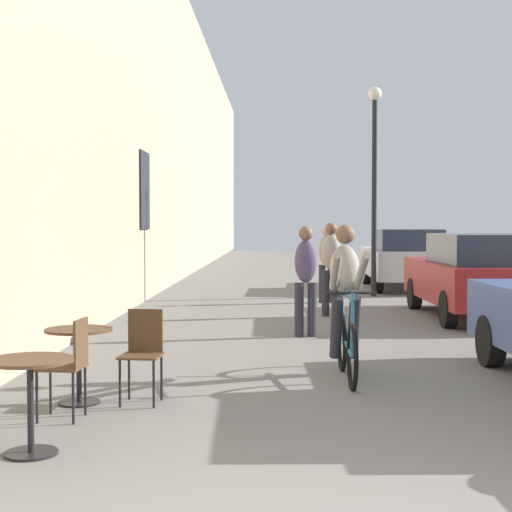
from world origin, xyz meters
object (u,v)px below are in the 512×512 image
(cafe_chair_mid_toward_street, at_px, (70,361))
(pedestrian_mid, at_px, (331,264))
(cafe_table_near, at_px, (30,385))
(cafe_chair_mid_toward_wall, at_px, (143,349))
(parked_car_second, at_px, (476,275))
(parked_car_third, at_px, (404,258))
(street_lamp, at_px, (374,164))
(cyclist_on_bicycle, at_px, (346,305))
(pedestrian_far, at_px, (327,259))
(cafe_table_mid, at_px, (79,349))
(pedestrian_near, at_px, (306,275))

(cafe_chair_mid_toward_street, distance_m, pedestrian_mid, 8.14)
(cafe_table_near, xyz_separation_m, cafe_chair_mid_toward_wall, (0.54, 1.71, -0.00))
(parked_car_second, height_order, parked_car_third, parked_car_third)
(cafe_chair_mid_toward_street, relative_size, cafe_chair_mid_toward_wall, 1.00)
(street_lamp, bearing_deg, pedestrian_mid, -107.92)
(cafe_chair_mid_toward_wall, xyz_separation_m, cyclist_on_bicycle, (2.06, 1.28, 0.29))
(pedestrian_mid, relative_size, parked_car_third, 0.39)
(cafe_chair_mid_toward_wall, bearing_deg, cafe_table_near, -107.61)
(cafe_chair_mid_toward_street, height_order, cafe_chair_mid_toward_wall, same)
(cafe_table_near, distance_m, pedestrian_far, 11.51)
(pedestrian_far, relative_size, parked_car_second, 0.38)
(cafe_chair_mid_toward_street, bearing_deg, street_lamp, 70.54)
(cafe_chair_mid_toward_street, bearing_deg, parked_car_third, 69.43)
(cafe_table_near, xyz_separation_m, street_lamp, (4.10, 12.60, 2.59))
(pedestrian_far, bearing_deg, cafe_table_mid, -107.34)
(cyclist_on_bicycle, xyz_separation_m, pedestrian_near, (-0.34, 3.07, 0.14))
(cafe_table_mid, relative_size, parked_car_second, 0.17)
(cafe_table_near, bearing_deg, parked_car_third, 70.70)
(pedestrian_far, bearing_deg, street_lamp, 50.80)
(pedestrian_near, relative_size, pedestrian_mid, 0.97)
(cafe_chair_mid_toward_wall, bearing_deg, parked_car_second, 53.85)
(cafe_table_mid, relative_size, cyclist_on_bicycle, 0.41)
(cafe_table_near, distance_m, cyclist_on_bicycle, 3.98)
(cafe_chair_mid_toward_street, xyz_separation_m, cyclist_on_bicycle, (2.59, 1.96, 0.29))
(pedestrian_mid, bearing_deg, cafe_table_mid, -112.36)
(pedestrian_far, bearing_deg, parked_car_third, 58.09)
(cafe_chair_mid_toward_street, distance_m, street_lamp, 12.53)
(cafe_table_mid, xyz_separation_m, pedestrian_mid, (2.89, 7.02, 0.46))
(cafe_chair_mid_toward_street, bearing_deg, cafe_table_mid, 97.15)
(cyclist_on_bicycle, relative_size, pedestrian_far, 1.05)
(cafe_chair_mid_toward_wall, relative_size, parked_car_third, 0.20)
(cafe_chair_mid_toward_street, bearing_deg, cafe_chair_mid_toward_wall, 52.20)
(pedestrian_far, bearing_deg, cafe_chair_mid_toward_wall, -104.07)
(cafe_table_near, xyz_separation_m, parked_car_third, (5.17, 14.77, 0.29))
(cafe_table_mid, bearing_deg, pedestrian_far, 72.66)
(cafe_table_mid, distance_m, parked_car_second, 8.73)
(cafe_table_near, distance_m, cafe_chair_mid_toward_street, 1.03)
(cyclist_on_bicycle, height_order, parked_car_second, cyclist_on_bicycle)
(cafe_table_mid, bearing_deg, parked_car_third, 68.28)
(pedestrian_mid, bearing_deg, parked_car_third, 69.02)
(cafe_table_mid, bearing_deg, pedestrian_mid, 67.64)
(cafe_table_near, xyz_separation_m, pedestrian_near, (2.27, 6.06, 0.43))
(cyclist_on_bicycle, bearing_deg, cafe_table_mid, -153.01)
(cafe_chair_mid_toward_wall, bearing_deg, pedestrian_far, 75.93)
(cafe_table_near, relative_size, street_lamp, 0.15)
(parked_car_third, bearing_deg, pedestrian_mid, -110.98)
(cyclist_on_bicycle, bearing_deg, pedestrian_near, 96.33)
(cafe_table_mid, distance_m, pedestrian_far, 9.95)
(pedestrian_near, bearing_deg, pedestrian_far, 82.83)
(cafe_chair_mid_toward_street, height_order, cyclist_on_bicycle, cyclist_on_bicycle)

